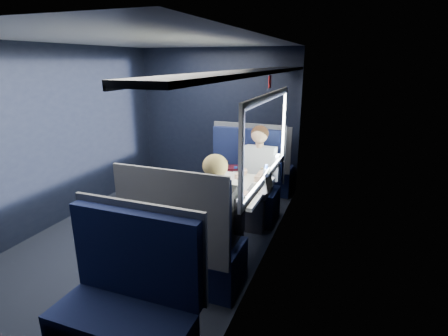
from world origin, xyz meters
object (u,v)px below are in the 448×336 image
at_px(woman, 218,214).
at_px(seat_row_back, 127,312).
at_px(seat_bay_far, 186,248).
at_px(laptop, 263,185).
at_px(bottle_small, 266,176).
at_px(man, 258,172).
at_px(cup, 268,178).
at_px(table, 235,194).
at_px(seat_row_front, 260,169).
at_px(seat_bay_near, 242,186).

bearing_deg(woman, seat_row_back, -102.93).
bearing_deg(seat_bay_far, laptop, 60.99).
height_order(woman, bottle_small, woman).
bearing_deg(woman, seat_bay_far, -146.18).
distance_m(man, bottle_small, 0.56).
distance_m(woman, cup, 1.05).
distance_m(seat_bay_far, cup, 1.33).
distance_m(seat_row_back, man, 2.53).
height_order(seat_bay_far, man, man).
distance_m(table, cup, 0.45).
bearing_deg(laptop, seat_row_back, -105.27).
bearing_deg(seat_bay_far, seat_row_back, -90.00).
bearing_deg(seat_row_front, bottle_small, -73.28).
bearing_deg(table, bottle_small, 33.73).
height_order(table, woman, woman).
xyz_separation_m(seat_row_front, cup, (0.48, -1.48, 0.38)).
relative_size(laptop, cup, 3.17).
bearing_deg(table, seat_bay_far, -101.78).
xyz_separation_m(seat_bay_near, bottle_small, (0.49, -0.67, 0.42)).
xyz_separation_m(table, woman, (0.07, -0.71, 0.06)).
bearing_deg(table, seat_row_back, -95.80).
relative_size(seat_bay_far, laptop, 4.12).
bearing_deg(man, laptop, -70.13).
distance_m(seat_bay_near, seat_row_front, 0.93).
distance_m(seat_bay_far, man, 1.62).
xyz_separation_m(table, laptop, (0.31, 0.02, 0.14)).
bearing_deg(laptop, cup, 93.05).
bearing_deg(seat_bay_near, laptop, -59.07).
distance_m(table, man, 0.70).
height_order(man, woman, same).
height_order(seat_bay_far, laptop, seat_bay_far).
distance_m(table, seat_row_front, 1.82).
height_order(woman, laptop, woman).
bearing_deg(man, seat_bay_near, 147.24).
height_order(seat_bay_near, man, man).
bearing_deg(bottle_small, woman, -104.24).
relative_size(table, seat_bay_far, 0.79).
xyz_separation_m(seat_bay_far, man, (0.25, 1.57, 0.30)).
height_order(table, seat_row_back, seat_row_back).
relative_size(seat_row_front, man, 0.88).
height_order(seat_bay_far, cup, seat_bay_far).
bearing_deg(seat_row_front, cup, -72.07).
distance_m(seat_bay_far, laptop, 1.09).
bearing_deg(seat_row_back, seat_row_front, 90.00).
bearing_deg(seat_bay_near, man, -32.76).
bearing_deg(seat_row_back, cup, 77.18).
bearing_deg(man, bottle_small, -65.30).
xyz_separation_m(seat_bay_far, bottle_small, (0.48, 1.07, 0.43)).
bearing_deg(woman, seat_bay_near, 99.49).
relative_size(seat_bay_near, bottle_small, 5.31).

